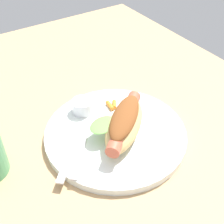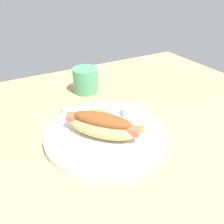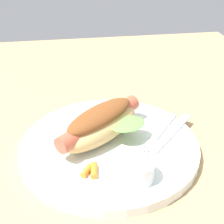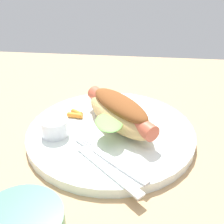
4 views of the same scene
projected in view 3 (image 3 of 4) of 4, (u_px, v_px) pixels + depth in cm
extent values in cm
cube|color=tan|center=(120.00, 153.00, 54.07)|extent=(120.00, 90.00, 1.80)
cylinder|color=white|center=(109.00, 146.00, 52.94)|extent=(29.09, 29.09, 1.60)
ellipsoid|color=tan|center=(101.00, 126.00, 52.39)|extent=(15.47, 16.61, 4.64)
cylinder|color=#C1563D|center=(100.00, 122.00, 51.98)|extent=(13.31, 14.98, 2.71)
ellipsoid|color=brown|center=(100.00, 115.00, 51.36)|extent=(12.67, 13.71, 2.62)
ellipsoid|color=#6BB74C|center=(127.00, 124.00, 51.32)|extent=(6.12, 7.10, 0.79)
cylinder|color=white|center=(138.00, 171.00, 44.34)|extent=(4.59, 4.59, 2.91)
cube|color=silver|center=(161.00, 129.00, 55.38)|extent=(9.67, 8.12, 0.40)
cube|color=silver|center=(141.00, 151.00, 50.10)|extent=(2.68, 2.24, 0.40)
cube|color=silver|center=(143.00, 152.00, 49.91)|extent=(2.68, 2.24, 0.40)
cube|color=silver|center=(146.00, 153.00, 49.71)|extent=(2.68, 2.24, 0.40)
cube|color=silver|center=(171.00, 132.00, 54.62)|extent=(10.63, 10.25, 0.36)
cylinder|color=orange|center=(94.00, 170.00, 45.84)|extent=(2.95, 1.32, 0.96)
cylinder|color=orange|center=(87.00, 171.00, 45.82)|extent=(2.46, 2.01, 0.90)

